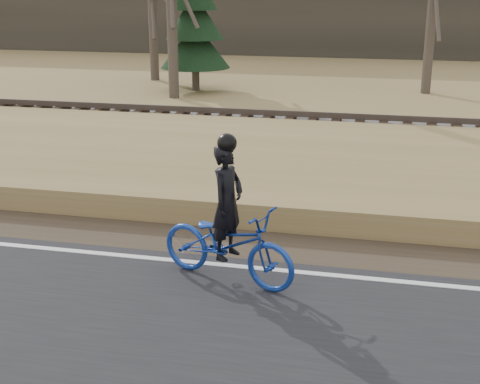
# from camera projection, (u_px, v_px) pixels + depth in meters

# --- Properties ---
(ground) EXTENTS (120.00, 120.00, 0.00)m
(ground) POSITION_uv_depth(u_px,v_px,m) (119.00, 265.00, 9.87)
(ground) COLOR #977C4D
(ground) RESTS_ON ground
(road) EXTENTS (120.00, 6.00, 0.06)m
(road) POSITION_uv_depth(u_px,v_px,m) (33.00, 350.00, 7.54)
(road) COLOR black
(road) RESTS_ON ground
(edge_line) EXTENTS (120.00, 0.12, 0.01)m
(edge_line) POSITION_uv_depth(u_px,v_px,m) (124.00, 256.00, 10.04)
(edge_line) COLOR silver
(edge_line) RESTS_ON road
(shoulder) EXTENTS (120.00, 1.60, 0.04)m
(shoulder) POSITION_uv_depth(u_px,v_px,m) (148.00, 235.00, 10.98)
(shoulder) COLOR #473A2B
(shoulder) RESTS_ON ground
(embankment) EXTENTS (120.00, 5.00, 0.44)m
(embankment) POSITION_uv_depth(u_px,v_px,m) (199.00, 174.00, 13.71)
(embankment) COLOR #977C4D
(embankment) RESTS_ON ground
(ballast) EXTENTS (120.00, 3.00, 0.45)m
(ballast) POSITION_uv_depth(u_px,v_px,m) (240.00, 134.00, 17.24)
(ballast) COLOR slate
(ballast) RESTS_ON ground
(railroad) EXTENTS (120.00, 2.40, 0.29)m
(railroad) POSITION_uv_depth(u_px,v_px,m) (240.00, 122.00, 17.14)
(railroad) COLOR black
(railroad) RESTS_ON ballast
(cyclist) EXTENTS (2.17, 1.32, 2.07)m
(cyclist) POSITION_uv_depth(u_px,v_px,m) (228.00, 236.00, 9.05)
(cyclist) COLOR navy
(cyclist) RESTS_ON road
(conifer) EXTENTS (2.60, 2.60, 5.68)m
(conifer) POSITION_uv_depth(u_px,v_px,m) (195.00, 17.00, 24.52)
(conifer) COLOR #51473B
(conifer) RESTS_ON ground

